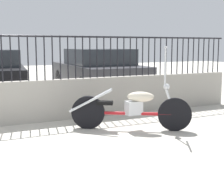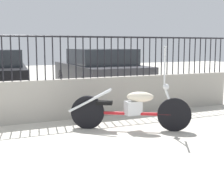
% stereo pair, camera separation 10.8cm
% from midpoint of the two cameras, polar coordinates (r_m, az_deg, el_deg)
% --- Properties ---
extents(motorcycle_red, '(1.89, 1.19, 1.47)m').
position_cam_midpoint_polar(motorcycle_red, '(5.46, 3.09, -3.98)').
color(motorcycle_red, black).
rests_on(motorcycle_red, ground_plane).
extents(car_dark_grey, '(1.91, 4.07, 1.36)m').
position_cam_midpoint_polar(car_dark_grey, '(9.84, -1.98, 2.88)').
color(car_dark_grey, black).
rests_on(car_dark_grey, ground_plane).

